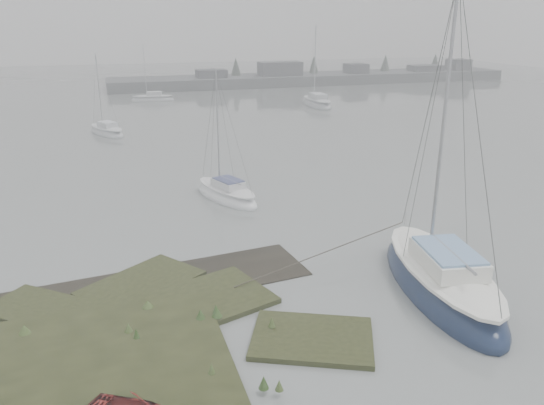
{
  "coord_description": "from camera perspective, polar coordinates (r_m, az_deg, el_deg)",
  "views": [
    {
      "loc": [
        -4.67,
        -12.89,
        8.9
      ],
      "look_at": [
        1.57,
        6.76,
        1.8
      ],
      "focal_mm": 35.0,
      "sensor_mm": 36.0,
      "label": 1
    }
  ],
  "objects": [
    {
      "name": "ground",
      "position": [
        44.05,
        -11.25,
        6.98
      ],
      "size": [
        160.0,
        160.0,
        0.0
      ],
      "primitive_type": "plane",
      "color": "slate",
      "rests_on": "ground"
    },
    {
      "name": "far_shoreline",
      "position": [
        81.55,
        5.35,
        13.26
      ],
      "size": [
        60.0,
        8.0,
        4.15
      ],
      "color": "#4C4F51",
      "rests_on": "ground"
    },
    {
      "name": "sailboat_main",
      "position": [
        19.39,
        17.66,
        -8.14
      ],
      "size": [
        3.87,
        8.2,
        11.11
      ],
      "rotation": [
        0.0,
        0.0,
        -0.17
      ],
      "color": "#0D1935",
      "rests_on": "ground"
    },
    {
      "name": "sailboat_white",
      "position": [
        27.99,
        -4.9,
        0.87
      ],
      "size": [
        3.32,
        5.31,
        7.13
      ],
      "rotation": [
        0.0,
        0.0,
        0.36
      ],
      "color": "white",
      "rests_on": "ground"
    },
    {
      "name": "sailboat_far_a",
      "position": [
        46.09,
        -17.33,
        7.28
      ],
      "size": [
        3.54,
        5.08,
        6.87
      ],
      "rotation": [
        0.0,
        0.0,
        0.45
      ],
      "color": "#B9BEC3",
      "rests_on": "ground"
    },
    {
      "name": "sailboat_far_b",
      "position": [
        59.17,
        4.86,
        10.56
      ],
      "size": [
        2.14,
        6.47,
        9.12
      ],
      "rotation": [
        0.0,
        0.0,
        0.0
      ],
      "color": "#9EA3A7",
      "rests_on": "ground"
    },
    {
      "name": "sailboat_far_c",
      "position": [
        64.38,
        -12.7,
        10.8
      ],
      "size": [
        5.11,
        2.34,
        6.95
      ],
      "rotation": [
        0.0,
        0.0,
        1.42
      ],
      "color": "#AEB3B9",
      "rests_on": "ground"
    }
  ]
}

